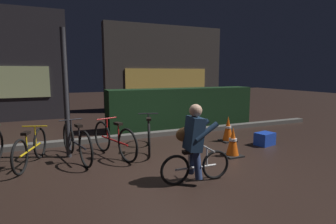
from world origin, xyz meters
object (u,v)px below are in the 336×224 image
(traffic_cone_near, at_px, (233,142))
(street_post, at_px, (66,94))
(parked_bike_center_left, at_px, (76,143))
(parked_bike_center_right, at_px, (114,140))
(blue_crate, at_px, (265,139))
(parked_bike_right_mid, at_px, (149,134))
(parked_bike_left_mid, at_px, (31,149))
(traffic_cone_far, at_px, (228,129))
(cyclist, at_px, (194,143))

(traffic_cone_near, bearing_deg, street_post, 157.35)
(parked_bike_center_left, relative_size, parked_bike_center_right, 1.04)
(street_post, bearing_deg, traffic_cone_near, -22.65)
(blue_crate, bearing_deg, parked_bike_right_mid, 165.40)
(parked_bike_left_mid, relative_size, parked_bike_center_left, 0.88)
(traffic_cone_near, distance_m, traffic_cone_far, 1.23)
(parked_bike_center_right, xyz_separation_m, traffic_cone_far, (2.90, 0.10, -0.04))
(parked_bike_center_left, bearing_deg, cyclist, -152.16)
(parked_bike_center_right, xyz_separation_m, cyclist, (0.86, -1.80, 0.28))
(parked_bike_center_right, height_order, traffic_cone_near, parked_bike_center_right)
(street_post, xyz_separation_m, parked_bike_left_mid, (-0.67, -0.27, -0.97))
(parked_bike_left_mid, xyz_separation_m, parked_bike_center_right, (1.54, -0.08, 0.03))
(parked_bike_left_mid, xyz_separation_m, parked_bike_right_mid, (2.34, 0.07, 0.04))
(traffic_cone_far, xyz_separation_m, cyclist, (-2.03, -1.90, 0.32))
(parked_bike_center_left, bearing_deg, traffic_cone_far, -102.18)
(parked_bike_right_mid, distance_m, traffic_cone_near, 1.82)
(parked_bike_right_mid, bearing_deg, parked_bike_center_right, 119.22)
(parked_bike_center_right, distance_m, traffic_cone_near, 2.45)
(street_post, bearing_deg, traffic_cone_far, -3.77)
(parked_bike_right_mid, xyz_separation_m, cyclist, (0.06, -1.94, 0.27))
(blue_crate, bearing_deg, traffic_cone_near, -162.11)
(street_post, height_order, parked_bike_center_right, street_post)
(blue_crate, bearing_deg, parked_bike_left_mid, 172.85)
(parked_bike_right_mid, xyz_separation_m, traffic_cone_far, (2.09, -0.05, -0.05))
(parked_bike_left_mid, height_order, cyclist, cyclist)
(parked_bike_left_mid, distance_m, parked_bike_right_mid, 2.35)
(traffic_cone_near, height_order, traffic_cone_far, traffic_cone_far)
(parked_bike_left_mid, relative_size, parked_bike_right_mid, 0.89)
(cyclist, bearing_deg, traffic_cone_near, 34.60)
(parked_bike_center_left, distance_m, cyclist, 2.46)
(street_post, distance_m, parked_bike_center_right, 1.32)
(street_post, bearing_deg, cyclist, -51.16)
(traffic_cone_far, bearing_deg, parked_bike_right_mid, 178.71)
(blue_crate, bearing_deg, street_post, 168.32)
(parked_bike_left_mid, relative_size, blue_crate, 3.34)
(parked_bike_center_right, height_order, blue_crate, parked_bike_center_right)
(parked_bike_center_right, xyz_separation_m, parked_bike_right_mid, (0.81, 0.15, 0.01))
(parked_bike_left_mid, distance_m, cyclist, 3.06)
(street_post, relative_size, parked_bike_left_mid, 1.76)
(parked_bike_center_left, relative_size, traffic_cone_near, 2.73)
(traffic_cone_far, bearing_deg, parked_bike_center_left, -179.21)
(parked_bike_left_mid, distance_m, traffic_cone_near, 3.93)
(parked_bike_left_mid, bearing_deg, street_post, -50.13)
(parked_bike_center_left, distance_m, parked_bike_center_right, 0.73)
(parked_bike_center_right, distance_m, parked_bike_right_mid, 0.82)
(parked_bike_left_mid, xyz_separation_m, cyclist, (2.40, -1.88, 0.30))
(parked_bike_center_right, xyz_separation_m, traffic_cone_near, (2.25, -0.95, -0.05))
(parked_bike_center_right, bearing_deg, parked_bike_center_left, 68.10)
(parked_bike_center_left, relative_size, parked_bike_right_mid, 1.01)
(street_post, bearing_deg, parked_bike_left_mid, -158.23)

